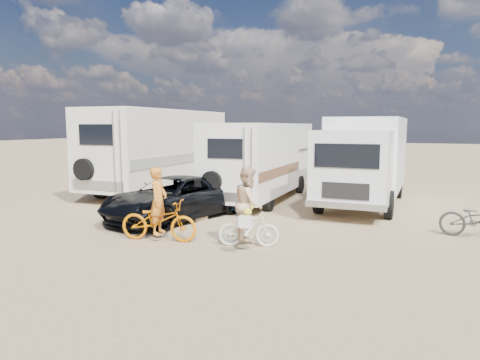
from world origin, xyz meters
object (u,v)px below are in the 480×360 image
at_px(bike_woman, 249,229).
at_px(rider_woman, 249,211).
at_px(box_truck, 364,162).
at_px(rider_man, 159,208).
at_px(cooler, 234,206).
at_px(bike_man, 159,220).
at_px(rv_main, 262,162).
at_px(crate, 196,214).
at_px(rv_left, 158,151).
at_px(dark_suv, 173,198).
at_px(bike_parked, 480,220).

xyz_separation_m(bike_woman, rider_woman, (0.00, 0.00, 0.43)).
distance_m(box_truck, bike_woman, 7.18).
distance_m(rider_man, cooler, 4.07).
xyz_separation_m(rider_man, rider_woman, (2.31, 0.31, 0.03)).
bearing_deg(cooler, rider_man, -106.81).
xyz_separation_m(bike_man, cooler, (0.39, 4.01, -0.29)).
bearing_deg(bike_man, rv_main, -12.86).
height_order(cooler, crate, cooler).
relative_size(rv_left, bike_man, 4.00).
distance_m(rv_main, dark_suv, 4.80).
distance_m(box_truck, dark_suv, 7.11).
bearing_deg(rider_man, rider_woman, -91.69).
relative_size(box_truck, bike_woman, 4.96).
relative_size(box_truck, rider_woman, 4.17).
height_order(bike_man, bike_parked, bike_man).
bearing_deg(rv_left, rv_main, -2.98).
distance_m(bike_woman, cooler, 4.17).
xyz_separation_m(rider_man, cooler, (0.39, 4.01, -0.62)).
relative_size(bike_man, rider_man, 1.17).
height_order(rv_main, bike_parked, rv_main).
height_order(dark_suv, bike_woman, dark_suv).
distance_m(bike_woman, crate, 3.37).
relative_size(box_truck, cooler, 12.66).
bearing_deg(rider_man, bike_woman, -91.69).
distance_m(bike_woman, rider_woman, 0.43).
distance_m(bike_man, bike_woman, 2.33).
bearing_deg(rider_man, rv_left, 22.58).
bearing_deg(crate, dark_suv, -170.39).
distance_m(bike_woman, bike_parked, 6.01).
bearing_deg(bike_parked, rv_left, 82.04).
relative_size(bike_woman, bike_parked, 0.77).
height_order(rv_main, box_truck, box_truck).
bearing_deg(box_truck, bike_man, -118.93).
bearing_deg(bike_parked, cooler, 93.94).
bearing_deg(rv_left, crate, -47.25).
relative_size(rv_main, bike_man, 3.64).
bearing_deg(bike_parked, rider_woman, 129.08).
relative_size(dark_suv, cooler, 8.28).
relative_size(rv_left, rider_man, 4.70).
height_order(rv_left, bike_woman, rv_left).
relative_size(rv_left, crate, 16.04).
xyz_separation_m(bike_woman, cooler, (-1.92, 3.69, -0.21)).
height_order(bike_woman, rider_woman, rider_woman).
height_order(dark_suv, bike_parked, dark_suv).
bearing_deg(cooler, rv_main, 78.19).
bearing_deg(box_truck, rv_main, -174.79).
height_order(rv_main, dark_suv, rv_main).
xyz_separation_m(box_truck, crate, (-4.47, -4.62, -1.40)).
height_order(bike_woman, bike_parked, bike_parked).
height_order(rv_main, rider_woman, rv_main).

